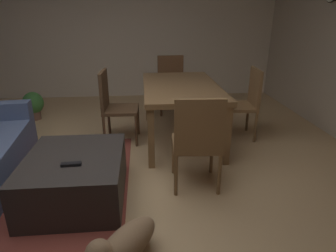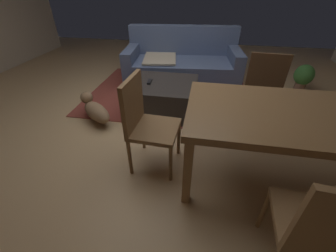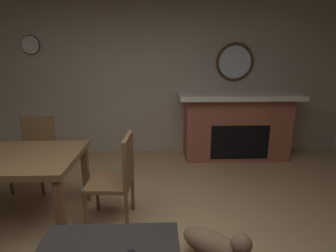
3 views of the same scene
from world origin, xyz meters
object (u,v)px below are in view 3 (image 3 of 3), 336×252
at_px(fireplace, 236,125).
at_px(wall_clock, 30,45).
at_px(round_wall_mirror, 235,62).
at_px(small_dog, 216,244).
at_px(dining_chair_south, 36,147).
at_px(dining_chair_west, 118,174).

relative_size(fireplace, wall_clock, 6.30).
height_order(round_wall_mirror, wall_clock, wall_clock).
distance_m(round_wall_mirror, wall_clock, 3.40).
relative_size(round_wall_mirror, small_dog, 1.13).
bearing_deg(fireplace, wall_clock, -4.83).
xyz_separation_m(dining_chair_south, small_dog, (-2.09, 1.51, -0.35)).
height_order(dining_chair_south, wall_clock, wall_clock).
bearing_deg(fireplace, small_dog, 70.93).
relative_size(fireplace, dining_chair_west, 2.10).
distance_m(fireplace, small_dog, 2.60).
distance_m(fireplace, dining_chair_south, 3.08).
distance_m(dining_chair_west, small_dog, 1.14).
distance_m(dining_chair_south, wall_clock, 1.87).
distance_m(round_wall_mirror, dining_chair_south, 3.35).
relative_size(round_wall_mirror, dining_chair_south, 0.69).
bearing_deg(round_wall_mirror, fireplace, 90.00).
bearing_deg(dining_chair_south, wall_clock, -69.54).
relative_size(dining_chair_south, wall_clock, 3.00).
bearing_deg(wall_clock, dining_chair_south, 110.46).
distance_m(fireplace, dining_chair_west, 2.49).
bearing_deg(small_dog, fireplace, -109.07).
height_order(dining_chair_west, small_dog, dining_chair_west).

